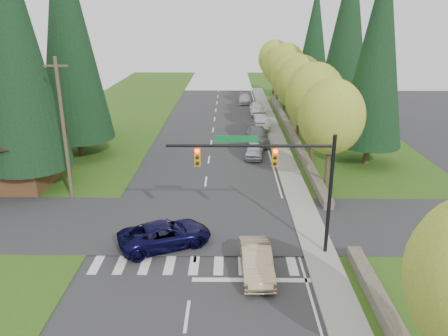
{
  "coord_description": "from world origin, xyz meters",
  "views": [
    {
      "loc": [
        1.81,
        -16.93,
        12.51
      ],
      "look_at": [
        1.5,
        10.75,
        2.8
      ],
      "focal_mm": 35.0,
      "sensor_mm": 36.0,
      "label": 1
    }
  ],
  "objects_px": {
    "parked_car_b": "(258,136)",
    "parked_car_c": "(261,122)",
    "sedan_champagne": "(256,261)",
    "parked_car_e": "(245,99)",
    "parked_car_a": "(254,150)",
    "parked_car_d": "(257,109)",
    "suv_navy": "(165,235)"
  },
  "relations": [
    {
      "from": "parked_car_b",
      "to": "parked_car_c",
      "type": "height_order",
      "value": "parked_car_b"
    },
    {
      "from": "sedan_champagne",
      "to": "parked_car_c",
      "type": "distance_m",
      "value": 30.29
    },
    {
      "from": "sedan_champagne",
      "to": "parked_car_c",
      "type": "bearing_deg",
      "value": 83.04
    },
    {
      "from": "sedan_champagne",
      "to": "suv_navy",
      "type": "height_order",
      "value": "suv_navy"
    },
    {
      "from": "parked_car_a",
      "to": "parked_car_e",
      "type": "distance_m",
      "value": 26.43
    },
    {
      "from": "parked_car_a",
      "to": "parked_car_b",
      "type": "distance_m",
      "value": 4.68
    },
    {
      "from": "sedan_champagne",
      "to": "parked_car_d",
      "type": "height_order",
      "value": "parked_car_d"
    },
    {
      "from": "parked_car_d",
      "to": "parked_car_e",
      "type": "xyz_separation_m",
      "value": [
        -1.4,
        8.12,
        -0.18
      ]
    },
    {
      "from": "parked_car_c",
      "to": "parked_car_e",
      "type": "height_order",
      "value": "parked_car_c"
    },
    {
      "from": "parked_car_b",
      "to": "parked_car_d",
      "type": "bearing_deg",
      "value": 85.92
    },
    {
      "from": "parked_car_a",
      "to": "parked_car_b",
      "type": "bearing_deg",
      "value": 89.32
    },
    {
      "from": "suv_navy",
      "to": "parked_car_e",
      "type": "xyz_separation_m",
      "value": [
        5.98,
        43.15,
        -0.09
      ]
    },
    {
      "from": "parked_car_e",
      "to": "suv_navy",
      "type": "bearing_deg",
      "value": -97.02
    },
    {
      "from": "sedan_champagne",
      "to": "parked_car_e",
      "type": "relative_size",
      "value": 0.99
    },
    {
      "from": "suv_navy",
      "to": "parked_car_e",
      "type": "relative_size",
      "value": 1.19
    },
    {
      "from": "parked_car_b",
      "to": "parked_car_e",
      "type": "relative_size",
      "value": 1.24
    },
    {
      "from": "sedan_champagne",
      "to": "parked_car_d",
      "type": "bearing_deg",
      "value": 83.93
    },
    {
      "from": "suv_navy",
      "to": "parked_car_c",
      "type": "xyz_separation_m",
      "value": [
        7.38,
        27.44,
        0.05
      ]
    },
    {
      "from": "sedan_champagne",
      "to": "suv_navy",
      "type": "bearing_deg",
      "value": 148.75
    },
    {
      "from": "sedan_champagne",
      "to": "parked_car_e",
      "type": "height_order",
      "value": "sedan_champagne"
    },
    {
      "from": "parked_car_d",
      "to": "parked_car_c",
      "type": "bearing_deg",
      "value": -90.53
    },
    {
      "from": "parked_car_a",
      "to": "parked_car_e",
      "type": "height_order",
      "value": "parked_car_a"
    },
    {
      "from": "parked_car_e",
      "to": "parked_car_c",
      "type": "bearing_deg",
      "value": -84.04
    },
    {
      "from": "parked_car_a",
      "to": "parked_car_d",
      "type": "relative_size",
      "value": 0.83
    },
    {
      "from": "parked_car_d",
      "to": "suv_navy",
      "type": "bearing_deg",
      "value": -102.43
    },
    {
      "from": "sedan_champagne",
      "to": "parked_car_d",
      "type": "xyz_separation_m",
      "value": [
        2.36,
        37.78,
        0.11
      ]
    },
    {
      "from": "sedan_champagne",
      "to": "parked_car_b",
      "type": "height_order",
      "value": "parked_car_b"
    },
    {
      "from": "parked_car_e",
      "to": "parked_car_a",
      "type": "bearing_deg",
      "value": -89.13
    },
    {
      "from": "parked_car_a",
      "to": "parked_car_c",
      "type": "xyz_separation_m",
      "value": [
        1.4,
        10.72,
        0.1
      ]
    },
    {
      "from": "parked_car_b",
      "to": "parked_car_d",
      "type": "xyz_separation_m",
      "value": [
        0.82,
        13.66,
        0.03
      ]
    },
    {
      "from": "parked_car_a",
      "to": "suv_navy",
      "type": "bearing_deg",
      "value": -103.21
    },
    {
      "from": "suv_navy",
      "to": "parked_car_b",
      "type": "height_order",
      "value": "parked_car_b"
    }
  ]
}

